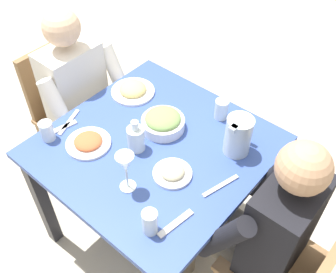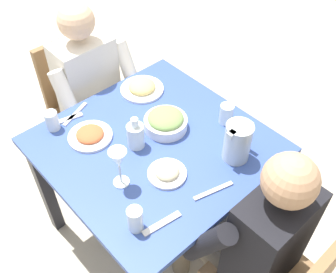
% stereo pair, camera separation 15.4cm
% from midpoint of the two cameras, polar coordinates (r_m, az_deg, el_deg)
% --- Properties ---
extents(ground_plane, '(8.00, 8.00, 0.00)m').
position_cam_midpoint_polar(ground_plane, '(2.41, 0.38, -13.32)').
color(ground_plane, '#B7AD99').
extents(dining_table, '(0.96, 0.96, 0.75)m').
position_cam_midpoint_polar(dining_table, '(1.90, 0.47, -3.52)').
color(dining_table, '#334C99').
rests_on(dining_table, ground_plane).
extents(chair_far, '(0.40, 0.40, 0.88)m').
position_cam_midpoint_polar(chair_far, '(2.47, -10.70, 5.26)').
color(chair_far, olive).
rests_on(chair_far, ground_plane).
extents(diner_near, '(0.48, 0.53, 1.17)m').
position_cam_midpoint_polar(diner_near, '(1.70, 14.19, -13.54)').
color(diner_near, black).
rests_on(diner_near, ground_plane).
extents(diner_far, '(0.48, 0.53, 1.17)m').
position_cam_midpoint_polar(diner_far, '(2.24, -8.23, 5.64)').
color(diner_far, silver).
rests_on(diner_far, ground_plane).
extents(water_pitcher, '(0.16, 0.12, 0.19)m').
position_cam_midpoint_polar(water_pitcher, '(1.73, 12.64, -0.85)').
color(water_pitcher, silver).
rests_on(water_pitcher, dining_table).
extents(salad_bowl, '(0.21, 0.21, 0.09)m').
position_cam_midpoint_polar(salad_bowl, '(1.86, 2.04, 2.14)').
color(salad_bowl, white).
rests_on(salad_bowl, dining_table).
extents(plate_fries, '(0.23, 0.23, 0.06)m').
position_cam_midpoint_polar(plate_fries, '(2.09, -1.69, 7.09)').
color(plate_fries, white).
rests_on(plate_fries, dining_table).
extents(plate_rice_curry, '(0.21, 0.21, 0.04)m').
position_cam_midpoint_polar(plate_rice_curry, '(1.85, -8.96, 0.10)').
color(plate_rice_curry, white).
rests_on(plate_rice_curry, dining_table).
extents(plate_beans, '(0.17, 0.17, 0.04)m').
position_cam_midpoint_polar(plate_beans, '(1.68, 2.50, -5.39)').
color(plate_beans, white).
rests_on(plate_beans, dining_table).
extents(water_glass_center, '(0.06, 0.06, 0.11)m').
position_cam_midpoint_polar(water_glass_center, '(1.50, -1.81, -12.11)').
color(water_glass_center, silver).
rests_on(water_glass_center, dining_table).
extents(water_glass_far_right, '(0.06, 0.06, 0.10)m').
position_cam_midpoint_polar(water_glass_far_right, '(1.91, -14.36, 2.16)').
color(water_glass_far_right, silver).
rests_on(water_glass_far_right, dining_table).
extents(water_glass_by_pitcher, '(0.07, 0.07, 0.10)m').
position_cam_midpoint_polar(water_glass_by_pitcher, '(1.91, 10.79, 3.17)').
color(water_glass_by_pitcher, silver).
rests_on(water_glass_by_pitcher, dining_table).
extents(wine_glass, '(0.08, 0.08, 0.20)m').
position_cam_midpoint_polar(wine_glass, '(1.56, -4.43, -3.66)').
color(wine_glass, silver).
rests_on(wine_glass, dining_table).
extents(oil_carafe, '(0.08, 0.08, 0.16)m').
position_cam_midpoint_polar(oil_carafe, '(1.77, -2.24, -0.10)').
color(oil_carafe, silver).
rests_on(oil_carafe, dining_table).
extents(fork_near, '(0.17, 0.06, 0.01)m').
position_cam_midpoint_polar(fork_near, '(1.97, -12.49, 2.32)').
color(fork_near, silver).
rests_on(fork_near, dining_table).
extents(knife_near, '(0.18, 0.08, 0.01)m').
position_cam_midpoint_polar(knife_near, '(1.99, -11.22, 3.14)').
color(knife_near, silver).
rests_on(knife_near, dining_table).
extents(fork_far, '(0.17, 0.05, 0.01)m').
position_cam_midpoint_polar(fork_far, '(1.55, 2.01, -12.72)').
color(fork_far, silver).
rests_on(fork_far, dining_table).
extents(knife_far, '(0.18, 0.07, 0.01)m').
position_cam_midpoint_polar(knife_far, '(1.65, 9.21, -8.03)').
color(knife_far, silver).
rests_on(knife_far, dining_table).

